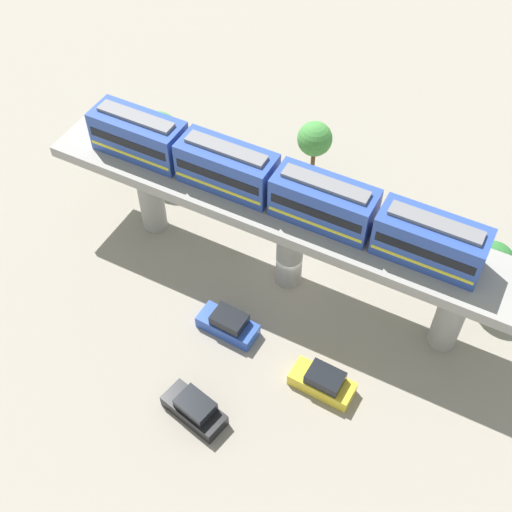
% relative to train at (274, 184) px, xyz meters
% --- Properties ---
extents(ground_plane, '(120.00, 120.00, 0.00)m').
position_rel_train_xyz_m(ground_plane, '(0.00, 1.37, -9.00)').
color(ground_plane, gray).
extents(viaduct, '(5.20, 35.80, 7.46)m').
position_rel_train_xyz_m(viaduct, '(0.00, 1.37, -3.15)').
color(viaduct, '#999691').
rests_on(viaduct, ground).
extents(train, '(2.64, 27.45, 3.24)m').
position_rel_train_xyz_m(train, '(0.00, 0.00, 0.00)').
color(train, '#2D4CA5').
rests_on(train, viaduct).
extents(parked_car_blue, '(2.01, 4.28, 1.76)m').
position_rel_train_xyz_m(parked_car_blue, '(6.01, -0.31, -8.26)').
color(parked_car_blue, '#284CB7').
rests_on(parked_car_blue, ground).
extents(parked_car_yellow, '(1.99, 4.28, 1.76)m').
position_rel_train_xyz_m(parked_car_yellow, '(7.10, 7.27, -8.26)').
color(parked_car_yellow, yellow).
rests_on(parked_car_yellow, ground).
extents(parked_car_black, '(2.65, 4.49, 1.76)m').
position_rel_train_xyz_m(parked_car_black, '(12.57, 0.94, -8.26)').
color(parked_car_black, black).
rests_on(parked_car_black, ground).
extents(tree_near_viaduct, '(2.87, 2.87, 5.06)m').
position_rel_train_xyz_m(tree_near_viaduct, '(-11.29, -1.86, -5.41)').
color(tree_near_viaduct, brown).
rests_on(tree_near_viaduct, ground).
extents(tree_mid_lot, '(3.32, 3.32, 5.34)m').
position_rel_train_xyz_m(tree_mid_lot, '(-4.83, 14.20, -5.34)').
color(tree_mid_lot, brown).
rests_on(tree_mid_lot, ground).
extents(tree_far_corner, '(3.98, 3.98, 5.76)m').
position_rel_train_xyz_m(tree_far_corner, '(-5.55, -13.23, -5.24)').
color(tree_far_corner, brown).
rests_on(tree_far_corner, ground).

